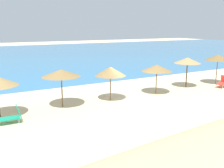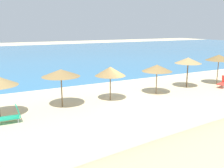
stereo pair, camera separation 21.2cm
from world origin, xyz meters
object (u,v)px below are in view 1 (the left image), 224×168
Objects in this scene: lounge_chair_1 at (11,116)px; cooler_box at (142,106)px; beach_umbrella_3 at (61,73)px; lounge_chair_0 at (223,82)px; beach_umbrella_4 at (110,71)px; beach_umbrella_6 at (188,60)px; beach_umbrella_7 at (218,57)px; beach_umbrella_5 at (157,68)px.

lounge_chair_1 is 8.26m from cooler_box.
lounge_chair_0 is (14.66, -1.39, -1.90)m from beach_umbrella_3.
lounge_chair_1 is (-18.16, -0.13, -0.05)m from lounge_chair_0.
lounge_chair_1 is 2.46× the size of cooler_box.
beach_umbrella_6 is (8.02, 0.33, 0.25)m from beach_umbrella_4.
beach_umbrella_6 is 3.53m from beach_umbrella_7.
beach_umbrella_5 reaches higher than lounge_chair_1.
lounge_chair_1 is at bearing 73.34° from lounge_chair_0.
beach_umbrella_7 reaches higher than beach_umbrella_3.
beach_umbrella_5 is 4.59m from cooler_box.
beach_umbrella_4 is 0.93× the size of beach_umbrella_6.
beach_umbrella_3 is 15.20m from beach_umbrella_7.
beach_umbrella_4 is 4.23m from beach_umbrella_5.
cooler_box is (4.65, -2.84, -2.20)m from beach_umbrella_3.
lounge_chair_1 is at bearing -173.64° from beach_umbrella_6.
beach_umbrella_5 is 7.06m from lounge_chair_0.
beach_umbrella_4 is 1.85× the size of lounge_chair_1.
beach_umbrella_6 is 15.42m from lounge_chair_1.
beach_umbrella_7 is (7.30, 0.04, 0.44)m from beach_umbrella_5.
beach_umbrella_7 reaches higher than cooler_box.
beach_umbrella_7 is at bearing -0.83° from beach_umbrella_3.
beach_umbrella_5 is 1.71× the size of lounge_chair_0.
beach_umbrella_3 is 4.67× the size of cooler_box.
beach_umbrella_7 is 2.07× the size of lounge_chair_1.
beach_umbrella_6 is at bearing 0.84° from beach_umbrella_3.
beach_umbrella_4 reaches higher than lounge_chair_0.
beach_umbrella_4 reaches higher than cooler_box.
beach_umbrella_7 is 5.08× the size of cooler_box.
beach_umbrella_7 is 11.13m from cooler_box.
beach_umbrella_4 reaches higher than beach_umbrella_5.
beach_umbrella_5 is 0.90× the size of beach_umbrella_6.
beach_umbrella_5 is (4.23, -0.10, -0.07)m from beach_umbrella_4.
beach_umbrella_3 is 1.07× the size of beach_umbrella_5.
beach_umbrella_3 is at bearing 179.17° from beach_umbrella_7.
beach_umbrella_4 is 1.04× the size of beach_umbrella_5.
lounge_chair_0 reaches higher than lounge_chair_1.
beach_umbrella_5 is at bearing -179.72° from beach_umbrella_7.
beach_umbrella_5 is (7.89, -0.26, -0.23)m from beach_umbrella_3.
beach_umbrella_4 is 8.03m from beach_umbrella_6.
beach_umbrella_3 is 1.82× the size of lounge_chair_0.
beach_umbrella_3 is 0.92× the size of beach_umbrella_7.
cooler_box is (-10.01, -1.45, -0.30)m from lounge_chair_0.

